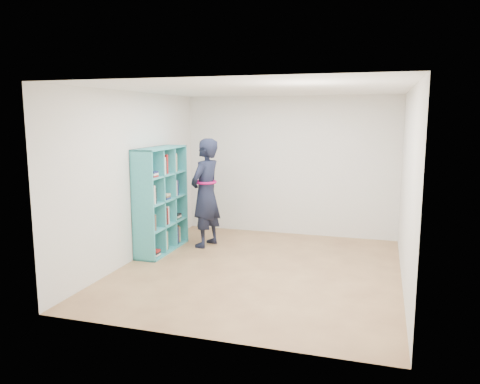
% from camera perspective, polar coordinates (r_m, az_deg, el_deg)
% --- Properties ---
extents(floor, '(4.50, 4.50, 0.00)m').
position_cam_1_polar(floor, '(6.98, 2.29, -9.44)').
color(floor, brown).
rests_on(floor, ground).
extents(ceiling, '(4.50, 4.50, 0.00)m').
position_cam_1_polar(ceiling, '(6.61, 2.44, 12.40)').
color(ceiling, white).
rests_on(ceiling, wall_back).
extents(wall_left, '(0.02, 4.50, 2.60)m').
position_cam_1_polar(wall_left, '(7.43, -12.74, 1.80)').
color(wall_left, silver).
rests_on(wall_left, floor).
extents(wall_right, '(0.02, 4.50, 2.60)m').
position_cam_1_polar(wall_right, '(6.47, 19.76, 0.38)').
color(wall_right, silver).
rests_on(wall_right, floor).
extents(wall_back, '(4.00, 0.02, 2.60)m').
position_cam_1_polar(wall_back, '(8.85, 6.05, 3.17)').
color(wall_back, silver).
rests_on(wall_back, floor).
extents(wall_front, '(4.00, 0.02, 2.60)m').
position_cam_1_polar(wall_front, '(4.56, -4.79, -2.67)').
color(wall_front, silver).
rests_on(wall_front, floor).
extents(bookshelf, '(0.38, 1.30, 1.73)m').
position_cam_1_polar(bookshelf, '(7.84, -9.80, -1.11)').
color(bookshelf, teal).
rests_on(bookshelf, floor).
extents(person, '(0.59, 0.76, 1.86)m').
position_cam_1_polar(person, '(8.01, -4.21, -0.10)').
color(person, black).
rests_on(person, floor).
extents(smartphone, '(0.01, 0.10, 0.14)m').
position_cam_1_polar(smartphone, '(8.15, -4.72, 0.92)').
color(smartphone, silver).
rests_on(smartphone, person).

